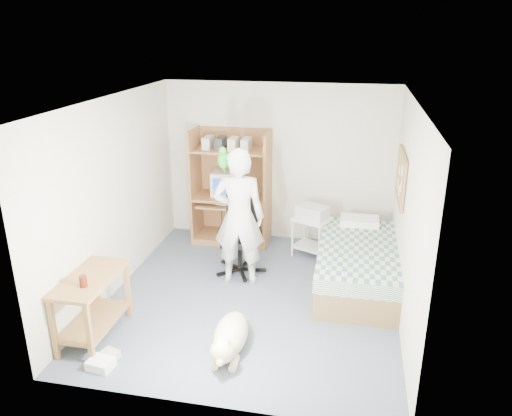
% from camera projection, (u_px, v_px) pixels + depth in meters
% --- Properties ---
extents(floor, '(4.00, 4.00, 0.00)m').
position_uv_depth(floor, '(253.00, 297.00, 6.43)').
color(floor, '#4B5865').
rests_on(floor, ground).
extents(wall_back, '(3.60, 0.02, 2.50)m').
position_uv_depth(wall_back, '(279.00, 163.00, 7.84)').
color(wall_back, beige).
rests_on(wall_back, floor).
extents(wall_right, '(0.02, 4.00, 2.50)m').
position_uv_depth(wall_right, '(408.00, 216.00, 5.67)').
color(wall_right, beige).
rests_on(wall_right, floor).
extents(wall_left, '(0.02, 4.00, 2.50)m').
position_uv_depth(wall_left, '(114.00, 196.00, 6.33)').
color(wall_left, beige).
rests_on(wall_left, floor).
extents(ceiling, '(3.60, 4.00, 0.02)m').
position_uv_depth(ceiling, '(252.00, 101.00, 5.57)').
color(ceiling, white).
rests_on(ceiling, wall_back).
extents(computer_hutch, '(1.20, 0.63, 1.80)m').
position_uv_depth(computer_hutch, '(232.00, 192.00, 7.88)').
color(computer_hutch, brown).
rests_on(computer_hutch, floor).
extents(bed, '(1.02, 2.02, 0.66)m').
position_uv_depth(bed, '(357.00, 265.00, 6.66)').
color(bed, brown).
rests_on(bed, floor).
extents(side_desk, '(0.50, 1.00, 0.75)m').
position_uv_depth(side_desk, '(92.00, 298.00, 5.45)').
color(side_desk, brown).
rests_on(side_desk, floor).
extents(corkboard, '(0.04, 0.94, 0.66)m').
position_uv_depth(corkboard, '(401.00, 177.00, 6.43)').
color(corkboard, olive).
rests_on(corkboard, wall_right).
extents(office_chair, '(0.63, 0.63, 1.12)m').
position_uv_depth(office_chair, '(241.00, 244.00, 7.01)').
color(office_chair, black).
rests_on(office_chair, floor).
extents(person, '(0.72, 0.50, 1.86)m').
position_uv_depth(person, '(239.00, 217.00, 6.53)').
color(person, silver).
rests_on(person, floor).
extents(parrot, '(0.14, 0.24, 0.38)m').
position_uv_depth(parrot, '(223.00, 159.00, 6.31)').
color(parrot, '#138824').
rests_on(parrot, person).
extents(dog, '(0.39, 1.11, 0.41)m').
position_uv_depth(dog, '(230.00, 337.00, 5.30)').
color(dog, beige).
rests_on(dog, floor).
extents(printer_cart, '(0.64, 0.58, 0.62)m').
position_uv_depth(printer_cart, '(312.00, 231.00, 7.45)').
color(printer_cart, silver).
rests_on(printer_cart, floor).
extents(printer, '(0.51, 0.46, 0.18)m').
position_uv_depth(printer, '(312.00, 212.00, 7.34)').
color(printer, '#BBBBB6').
rests_on(printer, printer_cart).
extents(crt_monitor, '(0.45, 0.47, 0.38)m').
position_uv_depth(crt_monitor, '(225.00, 183.00, 7.86)').
color(crt_monitor, beige).
rests_on(crt_monitor, computer_hutch).
extents(keyboard, '(0.47, 0.23, 0.03)m').
position_uv_depth(keyboard, '(231.00, 204.00, 7.78)').
color(keyboard, beige).
rests_on(keyboard, computer_hutch).
extents(pencil_cup, '(0.08, 0.08, 0.12)m').
position_uv_depth(pencil_cup, '(254.00, 195.00, 7.73)').
color(pencil_cup, gold).
rests_on(pencil_cup, computer_hutch).
extents(drink_glass, '(0.08, 0.08, 0.12)m').
position_uv_depth(drink_glass, '(83.00, 281.00, 5.14)').
color(drink_glass, '#44150A').
rests_on(drink_glass, side_desk).
extents(floor_box_a, '(0.27, 0.23, 0.10)m').
position_uv_depth(floor_box_a, '(101.00, 364.00, 5.08)').
color(floor_box_a, white).
rests_on(floor_box_a, floor).
extents(floor_box_b, '(0.24, 0.27, 0.08)m').
position_uv_depth(floor_box_b, '(107.00, 357.00, 5.21)').
color(floor_box_b, '#B9B9B4').
rests_on(floor_box_b, floor).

